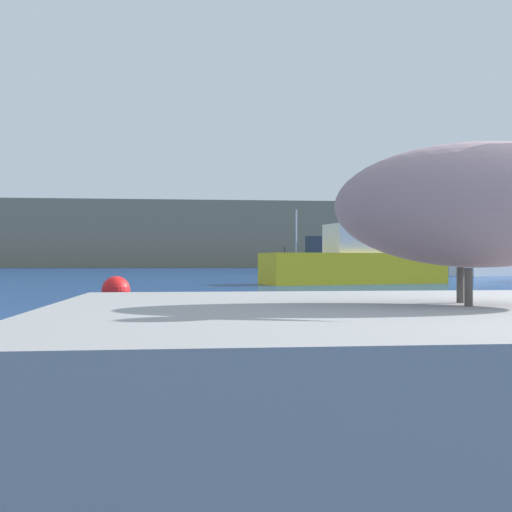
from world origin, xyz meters
TOP-DOWN VIEW (x-y plane):
  - hillside_backdrop at (0.00, 76.74)m, footprint 140.00×14.02m
  - pier_dock at (-1.40, 0.32)m, footprint 3.30×2.06m
  - pelican at (-1.38, 0.32)m, footprint 1.47×0.81m
  - fishing_boat_white at (16.28, 33.78)m, footprint 6.34×3.99m
  - fishing_boat_yellow at (4.23, 22.79)m, footprint 8.05×3.88m
  - fishing_boat_green at (6.42, 41.85)m, footprint 5.17×2.42m
  - mooring_buoy at (-4.29, 12.03)m, footprint 0.64×0.64m

SIDE VIEW (x-z plane):
  - mooring_buoy at x=-4.29m, z-range 0.00..0.64m
  - pier_dock at x=-1.40m, z-range 0.00..0.86m
  - fishing_boat_white at x=16.28m, z-range -1.28..2.95m
  - fishing_boat_yellow at x=4.23m, z-range -1.30..3.12m
  - fishing_boat_green at x=6.42m, z-range -1.38..3.28m
  - pelican at x=-1.38m, z-range 0.78..1.72m
  - hillside_backdrop at x=0.00m, z-range 0.00..8.11m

